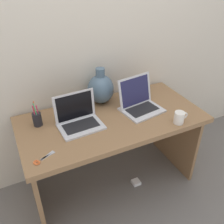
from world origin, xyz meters
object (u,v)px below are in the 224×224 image
object	(u,v)px
coffee_mug	(179,118)
scissors	(41,160)
laptop_right	(139,101)
power_brick	(136,182)
pen_cup	(37,119)
laptop_left	(78,117)
green_vase	(101,89)

from	to	relation	value
coffee_mug	scissors	world-z (taller)	coffee_mug
laptop_right	coffee_mug	distance (m)	0.34
scissors	power_brick	size ratio (longest dim) A/B	2.04
laptop_right	pen_cup	world-z (taller)	laptop_right
pen_cup	scissors	distance (m)	0.38
laptop_left	coffee_mug	bearing A→B (deg)	-24.45
laptop_left	power_brick	bearing A→B (deg)	-17.54
laptop_left	laptop_right	xyz separation A→B (m)	(0.50, -0.00, 0.01)
laptop_right	scissors	distance (m)	0.87
green_vase	pen_cup	bearing A→B (deg)	-168.77
scissors	pen_cup	bearing A→B (deg)	80.33
green_vase	scissors	distance (m)	0.78
scissors	power_brick	bearing A→B (deg)	8.80
coffee_mug	power_brick	world-z (taller)	coffee_mug
scissors	green_vase	bearing A→B (deg)	38.47
green_vase	scissors	world-z (taller)	green_vase
laptop_left	scissors	distance (m)	0.42
laptop_right	power_brick	world-z (taller)	laptop_right
pen_cup	scissors	size ratio (longest dim) A/B	1.33
scissors	laptop_right	bearing A→B (deg)	17.20
laptop_right	green_vase	bearing A→B (deg)	135.40
coffee_mug	pen_cup	world-z (taller)	pen_cup
laptop_right	power_brick	xyz separation A→B (m)	(-0.06, -0.14, -0.76)
laptop_left	laptop_right	size ratio (longest dim) A/B	0.95
coffee_mug	laptop_right	bearing A→B (deg)	118.73
coffee_mug	scissors	size ratio (longest dim) A/B	0.78
green_vase	scissors	bearing A→B (deg)	-141.53
power_brick	coffee_mug	bearing A→B (deg)	-36.04
coffee_mug	laptop_left	bearing A→B (deg)	155.55
scissors	laptop_left	bearing A→B (deg)	38.14
power_brick	green_vase	bearing A→B (deg)	114.85
green_vase	coffee_mug	distance (m)	0.66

